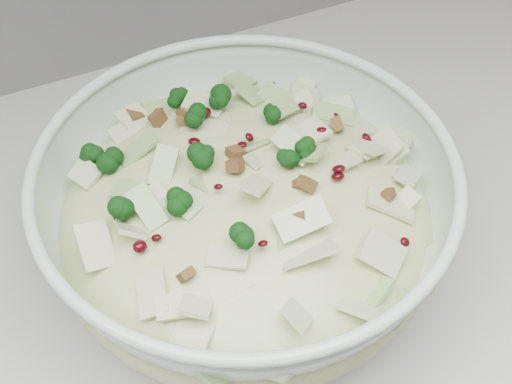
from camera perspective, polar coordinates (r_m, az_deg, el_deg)
mixing_bowl at (r=0.64m, az=-0.82°, el=-2.12°), size 0.40×0.40×0.15m
salad at (r=0.62m, az=-0.84°, el=-0.73°), size 0.45×0.45×0.15m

